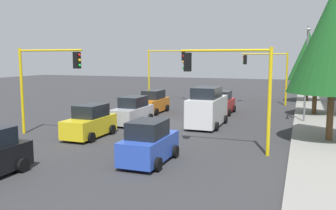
{
  "coord_description": "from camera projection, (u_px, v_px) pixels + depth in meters",
  "views": [
    {
      "loc": [
        23.76,
        8.89,
        4.77
      ],
      "look_at": [
        -1.64,
        -0.56,
        1.2
      ],
      "focal_mm": 38.32,
      "sensor_mm": 36.0,
      "label": 1
    }
  ],
  "objects": [
    {
      "name": "street_lamp_curbside",
      "position": [
        307.0,
        64.0,
        25.38
      ],
      "size": [
        2.15,
        0.28,
        7.0
      ],
      "color": "slate",
      "rests_on": "ground"
    },
    {
      "name": "traffic_signal_far_left",
      "position": [
        268.0,
        68.0,
        36.34
      ],
      "size": [
        0.36,
        4.59,
        5.32
      ],
      "color": "yellow",
      "rests_on": "ground"
    },
    {
      "name": "tree_roadside_near",
      "position": [
        335.0,
        37.0,
        19.52
      ],
      "size": [
        4.87,
        4.87,
        8.93
      ],
      "color": "brown",
      "rests_on": "ground"
    },
    {
      "name": "tree_roadside_mid",
      "position": [
        317.0,
        59.0,
        29.14
      ],
      "size": [
        3.9,
        3.9,
        7.11
      ],
      "color": "brown",
      "rests_on": "ground"
    },
    {
      "name": "car_orange",
      "position": [
        153.0,
        103.0,
        31.29
      ],
      "size": [
        4.13,
        1.95,
        1.98
      ],
      "color": "orange",
      "rests_on": "ground"
    },
    {
      "name": "car_silver",
      "position": [
        133.0,
        111.0,
        26.12
      ],
      "size": [
        4.18,
        1.97,
        1.98
      ],
      "color": "#B2B5BA",
      "rests_on": "ground"
    },
    {
      "name": "ground_plane",
      "position": [
        167.0,
        125.0,
        25.77
      ],
      "size": [
        120.0,
        120.0,
        0.0
      ],
      "primitive_type": "plane",
      "color": "#353538"
    },
    {
      "name": "sidewalk_kerb",
      "position": [
        322.0,
        121.0,
        26.78
      ],
      "size": [
        80.0,
        4.0,
        0.15
      ],
      "primitive_type": "cube",
      "color": "gray",
      "rests_on": "ground"
    },
    {
      "name": "tree_roadside_far",
      "position": [
        308.0,
        56.0,
        38.57
      ],
      "size": [
        4.12,
        4.12,
        7.53
      ],
      "color": "brown",
      "rests_on": "ground"
    },
    {
      "name": "traffic_signal_far_right",
      "position": [
        164.0,
        65.0,
        40.23
      ],
      "size": [
        0.36,
        4.59,
        5.69
      ],
      "color": "yellow",
      "rests_on": "ground"
    },
    {
      "name": "car_red",
      "position": [
        221.0,
        103.0,
        30.76
      ],
      "size": [
        3.86,
        2.01,
        1.98
      ],
      "color": "red",
      "rests_on": "ground"
    },
    {
      "name": "delivery_van_white",
      "position": [
        207.0,
        108.0,
        25.07
      ],
      "size": [
        4.8,
        2.22,
        2.77
      ],
      "color": "white",
      "rests_on": "ground"
    },
    {
      "name": "car_yellow",
      "position": [
        90.0,
        122.0,
        21.64
      ],
      "size": [
        3.86,
        1.94,
        1.98
      ],
      "color": "yellow",
      "rests_on": "ground"
    },
    {
      "name": "car_blue",
      "position": [
        149.0,
        143.0,
        16.35
      ],
      "size": [
        3.62,
        1.95,
        1.98
      ],
      "color": "blue",
      "rests_on": "ground"
    },
    {
      "name": "lane_arrow_near",
      "position": [
        15.0,
        165.0,
        16.11
      ],
      "size": [
        2.4,
        1.1,
        1.1
      ],
      "color": "silver",
      "rests_on": "ground"
    },
    {
      "name": "traffic_signal_near_right",
      "position": [
        45.0,
        74.0,
        21.65
      ],
      "size": [
        0.36,
        4.59,
        5.36
      ],
      "color": "yellow",
      "rests_on": "ground"
    },
    {
      "name": "traffic_signal_near_left",
      "position": [
        231.0,
        78.0,
        17.76
      ],
      "size": [
        0.36,
        4.59,
        5.28
      ],
      "color": "yellow",
      "rests_on": "ground"
    }
  ]
}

